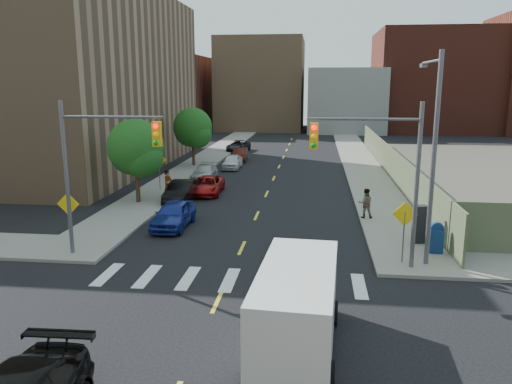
% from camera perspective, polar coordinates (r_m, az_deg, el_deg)
% --- Properties ---
extents(ground, '(160.00, 160.00, 0.00)m').
position_cam_1_polar(ground, '(16.72, -5.79, -15.16)').
color(ground, black).
rests_on(ground, ground).
extents(sidewalk_nw, '(3.50, 73.00, 0.15)m').
position_cam_1_polar(sidewalk_nw, '(57.56, -4.38, 4.67)').
color(sidewalk_nw, gray).
rests_on(sidewalk_nw, ground).
extents(sidewalk_ne, '(3.50, 73.00, 0.15)m').
position_cam_1_polar(sidewalk_ne, '(56.64, 11.24, 4.35)').
color(sidewalk_ne, gray).
rests_on(sidewalk_ne, ground).
extents(fence_north, '(0.12, 44.00, 2.50)m').
position_cam_1_polar(fence_north, '(43.39, 15.04, 3.35)').
color(fence_north, '#576043').
rests_on(fence_north, ground).
extents(building_nw, '(22.00, 30.00, 16.00)m').
position_cam_1_polar(building_nw, '(51.19, -23.38, 11.67)').
color(building_nw, '#8C6B4C').
rests_on(building_nw, ground).
extents(bg_bldg_west, '(14.00, 18.00, 12.00)m').
position_cam_1_polar(bg_bldg_west, '(88.20, -10.07, 11.03)').
color(bg_bldg_west, '#592319').
rests_on(bg_bldg_west, ground).
extents(bg_bldg_midwest, '(14.00, 16.00, 15.00)m').
position_cam_1_polar(bg_bldg_midwest, '(86.96, 0.67, 12.18)').
color(bg_bldg_midwest, '#8C6B4C').
rests_on(bg_bldg_midwest, ground).
extents(bg_bldg_center, '(12.00, 16.00, 10.00)m').
position_cam_1_polar(bg_bldg_center, '(84.62, 10.14, 10.30)').
color(bg_bldg_center, gray).
rests_on(bg_bldg_center, ground).
extents(bg_bldg_east, '(18.00, 18.00, 16.00)m').
position_cam_1_polar(bg_bldg_east, '(88.44, 19.43, 11.83)').
color(bg_bldg_east, '#592319').
rests_on(bg_bldg_east, ground).
extents(signal_nw, '(4.59, 0.30, 7.00)m').
position_cam_1_polar(signal_nw, '(22.72, -17.60, 3.72)').
color(signal_nw, '#59595E').
rests_on(signal_nw, ground).
extents(signal_ne, '(4.59, 0.30, 7.00)m').
position_cam_1_polar(signal_ne, '(20.86, 13.97, 3.21)').
color(signal_ne, '#59595E').
rests_on(signal_ne, ground).
extents(streetlight_ne, '(0.25, 3.70, 9.00)m').
position_cam_1_polar(streetlight_ne, '(22.03, 19.53, 5.15)').
color(streetlight_ne, '#59595E').
rests_on(streetlight_ne, ground).
extents(warn_sign_nw, '(1.06, 0.06, 2.83)m').
position_cam_1_polar(warn_sign_nw, '(24.42, -20.63, -1.99)').
color(warn_sign_nw, '#59595E').
rests_on(warn_sign_nw, ground).
extents(warn_sign_ne, '(1.06, 0.06, 2.83)m').
position_cam_1_polar(warn_sign_ne, '(22.05, 16.61, -3.20)').
color(warn_sign_ne, '#59595E').
rests_on(warn_sign_ne, ground).
extents(warn_sign_midwest, '(1.06, 0.06, 2.83)m').
position_cam_1_polar(warn_sign_midwest, '(36.67, -11.01, 3.14)').
color(warn_sign_midwest, '#59595E').
rests_on(warn_sign_midwest, ground).
extents(tree_west_near, '(3.66, 3.64, 5.52)m').
position_cam_1_polar(tree_west_near, '(32.83, -13.55, 4.59)').
color(tree_west_near, '#332114').
rests_on(tree_west_near, ground).
extents(tree_west_far, '(3.66, 3.64, 5.52)m').
position_cam_1_polar(tree_west_far, '(47.09, -7.22, 7.08)').
color(tree_west_far, '#332114').
rests_on(tree_west_far, ground).
extents(parked_car_blue, '(1.79, 4.27, 1.44)m').
position_cam_1_polar(parked_car_blue, '(27.51, -9.39, -2.54)').
color(parked_car_blue, navy).
rests_on(parked_car_blue, ground).
extents(parked_car_black, '(1.60, 4.29, 1.40)m').
position_cam_1_polar(parked_car_black, '(33.34, -8.49, 0.06)').
color(parked_car_black, black).
rests_on(parked_car_black, ground).
extents(parked_car_red, '(2.23, 4.51, 1.23)m').
position_cam_1_polar(parked_car_red, '(35.54, -5.60, 0.76)').
color(parked_car_red, '#A11010').
rests_on(parked_car_red, ground).
extents(parked_car_silver, '(1.76, 4.26, 1.23)m').
position_cam_1_polar(parked_car_silver, '(40.60, -5.89, 2.21)').
color(parked_car_silver, '#A0A3A8').
rests_on(parked_car_silver, ground).
extents(parked_car_white, '(1.58, 3.89, 1.32)m').
position_cam_1_polar(parked_car_white, '(45.97, -2.73, 3.50)').
color(parked_car_white, silver).
rests_on(parked_car_white, ground).
extents(parked_car_maroon, '(1.60, 3.97, 1.28)m').
position_cam_1_polar(parked_car_maroon, '(50.57, -1.84, 4.29)').
color(parked_car_maroon, '#43140D').
rests_on(parked_car_maroon, ground).
extents(parked_car_grey, '(2.51, 4.66, 1.24)m').
position_cam_1_polar(parked_car_grey, '(57.95, -2.03, 5.29)').
color(parked_car_grey, black).
rests_on(parked_car_grey, ground).
extents(cargo_van, '(2.60, 5.70, 2.55)m').
position_cam_1_polar(cargo_van, '(15.05, 4.74, -12.71)').
color(cargo_van, silver).
rests_on(cargo_van, ground).
extents(mailbox, '(0.61, 0.48, 1.43)m').
position_cam_1_polar(mailbox, '(24.12, 19.91, -4.95)').
color(mailbox, navy).
rests_on(mailbox, sidewalk_ne).
extents(payphone, '(0.62, 0.54, 1.85)m').
position_cam_1_polar(payphone, '(25.28, 18.22, -3.50)').
color(payphone, black).
rests_on(payphone, sidewalk_ne).
extents(pedestrian_west, '(0.69, 0.83, 1.94)m').
position_cam_1_polar(pedestrian_west, '(33.62, -10.03, 0.84)').
color(pedestrian_west, gray).
rests_on(pedestrian_west, sidewalk_nw).
extents(pedestrian_east, '(0.84, 0.66, 1.71)m').
position_cam_1_polar(pedestrian_east, '(29.14, 12.42, -1.26)').
color(pedestrian_east, gray).
rests_on(pedestrian_east, sidewalk_ne).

